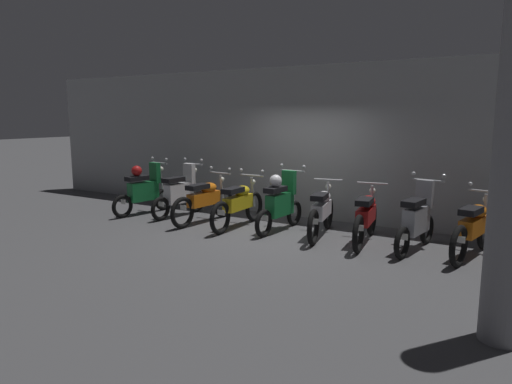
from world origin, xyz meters
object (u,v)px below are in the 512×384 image
Objects in this scene: motorbike_slot_2 at (205,200)px; motorbike_slot_8 at (474,227)px; motorbike_slot_4 at (280,203)px; motorbike_slot_5 at (322,211)px; motorbike_slot_0 at (144,190)px; motorbike_slot_3 at (239,204)px; motorbike_slot_6 at (366,216)px; motorbike_slot_1 at (180,193)px; motorbike_slot_7 at (417,220)px.

motorbike_slot_8 is (5.21, 0.21, 0.00)m from motorbike_slot_2.
motorbike_slot_4 reaches higher than motorbike_slot_5.
motorbike_slot_5 is 1.00× the size of motorbike_slot_8.
motorbike_slot_3 is (2.60, 0.01, -0.08)m from motorbike_slot_0.
motorbike_slot_8 reaches higher than motorbike_slot_6.
motorbike_slot_0 is 4.34m from motorbike_slot_5.
motorbike_slot_1 reaches higher than motorbike_slot_8.
motorbike_slot_4 is at bearing 5.50° from motorbike_slot_2.
motorbike_slot_1 is 0.86× the size of motorbike_slot_3.
motorbike_slot_4 reaches higher than motorbike_slot_3.
motorbike_slot_4 reaches higher than motorbike_slot_6.
motorbike_slot_7 is (0.88, -0.02, 0.04)m from motorbike_slot_6.
motorbike_slot_0 is at bearing -178.16° from motorbike_slot_8.
motorbike_slot_7 is at bearing -174.38° from motorbike_slot_8.
motorbike_slot_5 is (4.33, 0.21, -0.08)m from motorbike_slot_0.
motorbike_slot_0 is 1.00× the size of motorbike_slot_7.
motorbike_slot_3 and motorbike_slot_8 have the same top height.
motorbike_slot_0 is 0.86× the size of motorbike_slot_2.
motorbike_slot_4 reaches higher than motorbike_slot_8.
motorbike_slot_7 is at bearing -1.58° from motorbike_slot_6.
motorbike_slot_4 is 3.48m from motorbike_slot_8.
motorbike_slot_0 reaches higher than motorbike_slot_6.
motorbike_slot_3 is 1.74m from motorbike_slot_5.
motorbike_slot_4 is at bearing 10.93° from motorbike_slot_3.
motorbike_slot_5 is at bearing 4.38° from motorbike_slot_2.
motorbike_slot_2 is at bearing -174.50° from motorbike_slot_4.
motorbike_slot_2 is 0.87m from motorbike_slot_3.
motorbike_slot_2 is 1.16× the size of motorbike_slot_7.
motorbike_slot_5 is 0.99× the size of motorbike_slot_6.
motorbike_slot_1 is 0.86× the size of motorbike_slot_6.
motorbike_slot_1 is 1.00× the size of motorbike_slot_4.
motorbike_slot_1 is 5.21m from motorbike_slot_7.
motorbike_slot_3 is (0.87, -0.00, 0.00)m from motorbike_slot_2.
motorbike_slot_6 is (2.60, 0.15, -0.00)m from motorbike_slot_3.
motorbike_slot_2 is 4.35m from motorbike_slot_7.
motorbike_slot_7 is at bearing 1.66° from motorbike_slot_2.
motorbike_slot_1 reaches higher than motorbike_slot_5.
motorbike_slot_1 is 1.75m from motorbike_slot_3.
motorbike_slot_7 reaches higher than motorbike_slot_5.
motorbike_slot_0 is 5.20m from motorbike_slot_6.
motorbike_slot_8 is at bearing -0.25° from motorbike_slot_1.
motorbike_slot_0 reaches higher than motorbike_slot_3.
motorbike_slot_6 is at bearing -3.20° from motorbike_slot_5.
motorbike_slot_7 is (4.34, 0.13, 0.04)m from motorbike_slot_2.
motorbike_slot_7 reaches higher than motorbike_slot_6.
motorbike_slot_6 is (4.33, -0.09, -0.04)m from motorbike_slot_1.
motorbike_slot_0 is 3.47m from motorbike_slot_4.
motorbike_slot_2 is 2.61m from motorbike_slot_5.
motorbike_slot_2 is at bearing -177.67° from motorbike_slot_8.
motorbike_slot_6 is (0.87, -0.05, 0.00)m from motorbike_slot_5.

